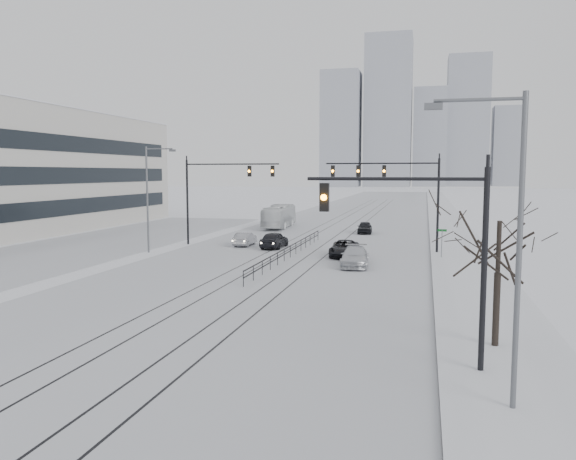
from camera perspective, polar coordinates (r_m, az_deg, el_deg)
The scene contains 21 objects.
ground at distance 18.32m, azimuth -23.30°, elevation -16.47°, with size 500.00×500.00×0.00m, color white.
road at distance 74.47m, azimuth 5.64°, elevation 0.58°, with size 22.00×260.00×0.02m, color silver.
sidewalk_east at distance 73.80m, azimuth 16.07°, elevation 0.38°, with size 5.00×260.00×0.16m, color silver.
curb at distance 73.74m, azimuth 14.17°, elevation 0.41°, with size 0.10×260.00×0.12m, color gray.
parking_strip at distance 57.60m, azimuth -18.27°, elevation -1.23°, with size 14.00×60.00×0.03m, color silver.
tram_rails at distance 54.86m, azimuth 2.68°, elevation -1.27°, with size 5.30×180.00×0.01m.
skyline at distance 288.09m, azimuth 12.84°, elevation 10.44°, with size 96.00×48.00×72.00m.
traffic_mast_near at distance 19.55m, azimuth 14.69°, elevation -0.95°, with size 6.10×0.37×7.00m.
traffic_mast_ne at distance 48.48m, azimuth 11.08°, elevation 4.50°, with size 9.60×0.37×8.00m.
traffic_mast_nw at distance 52.95m, azimuth -7.26°, elevation 4.46°, with size 9.10×0.37×8.00m.
street_light_east at distance 16.66m, azimuth 21.49°, elevation -0.07°, with size 2.73×0.25×9.00m.
street_light_west at distance 49.00m, azimuth -13.81°, elevation 3.80°, with size 2.73×0.25×9.00m.
bare_tree at distance 22.71m, azimuth 20.66°, elevation -0.40°, with size 4.40×4.40×6.10m.
median_fence at distance 45.10m, azimuth 0.23°, elevation -2.16°, with size 0.06×24.00×1.00m.
street_sign at distance 45.74m, azimuth 15.37°, elevation -0.90°, with size 0.70×0.06×2.40m.
sedan_sb_inner at distance 50.82m, azimuth -1.41°, elevation -1.01°, with size 1.76×4.38×1.49m, color black.
sedan_sb_outer at distance 52.56m, azimuth -4.39°, elevation -0.93°, with size 1.32×3.79×1.25m, color #919298.
sedan_nb_front at distance 45.89m, azimuth 5.75°, elevation -1.89°, with size 2.18×4.73×1.32m, color black.
sedan_nb_right at distance 41.18m, azimuth 6.80°, elevation -2.73°, with size 1.97×4.84×1.40m, color silver.
sedan_nb_far at distance 63.66m, azimuth 7.81°, elevation 0.25°, with size 1.57×3.89×1.33m, color black.
box_truck at distance 69.50m, azimuth -0.91°, elevation 1.37°, with size 2.35×10.02×2.79m, color silver.
Camera 1 is at (10.44, -13.42, 6.81)m, focal length 35.00 mm.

